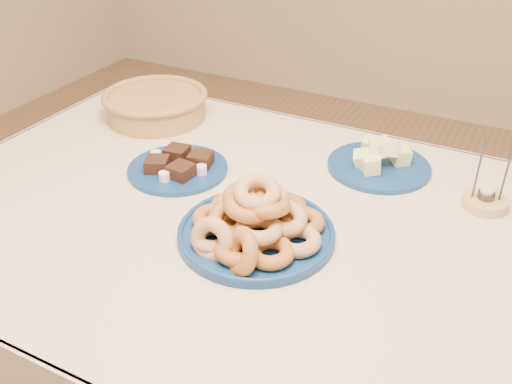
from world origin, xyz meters
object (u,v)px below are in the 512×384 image
at_px(melon_plate, 378,161).
at_px(candle_holder, 485,201).
at_px(dining_table, 266,255).
at_px(brownie_plate, 178,167).
at_px(donut_platter, 255,224).
at_px(wicker_basket, 156,104).

bearing_deg(melon_plate, candle_holder, -12.56).
distance_m(dining_table, brownie_plate, 0.34).
relative_size(melon_plate, brownie_plate, 1.18).
xyz_separation_m(donut_platter, brownie_plate, (-0.32, 0.17, -0.03)).
bearing_deg(wicker_basket, donut_platter, -36.81).
bearing_deg(melon_plate, dining_table, -114.59).
height_order(brownie_plate, candle_holder, candle_holder).
xyz_separation_m(brownie_plate, wicker_basket, (-0.25, 0.25, 0.03)).
bearing_deg(brownie_plate, wicker_basket, 134.85).
distance_m(dining_table, donut_platter, 0.17).
xyz_separation_m(dining_table, candle_holder, (0.44, 0.28, 0.12)).
height_order(dining_table, wicker_basket, wicker_basket).
bearing_deg(brownie_plate, candle_holder, 14.59).
bearing_deg(wicker_basket, dining_table, -31.76).
bearing_deg(candle_holder, wicker_basket, 176.54).
bearing_deg(donut_platter, candle_holder, 40.75).
height_order(donut_platter, brownie_plate, donut_platter).
distance_m(donut_platter, melon_plate, 0.45).
bearing_deg(dining_table, wicker_basket, 148.24).
distance_m(dining_table, melon_plate, 0.40).
relative_size(melon_plate, candle_holder, 1.97).
bearing_deg(wicker_basket, candle_holder, -3.46).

